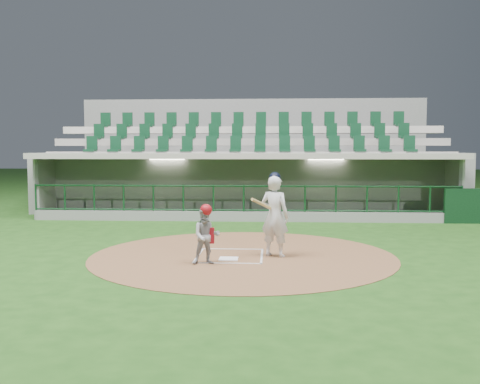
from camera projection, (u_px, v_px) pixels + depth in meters
The scene contains 8 objects.
ground at pixel (231, 254), 12.90m from camera, with size 120.00×120.00×0.00m, color #1A4012.
dirt_circle at pixel (243, 255), 12.68m from camera, with size 7.20×7.20×0.01m, color brown.
home_plate at pixel (229, 259), 12.20m from camera, with size 0.43×0.43×0.02m, color white.
batter_box_chalk at pixel (230, 256), 12.60m from camera, with size 1.55×1.80×0.01m.
dugout_structure at pixel (251, 190), 20.60m from camera, with size 16.40×3.70×3.00m.
seating_deck at pixel (250, 175), 23.65m from camera, with size 17.00×6.72×5.15m.
batter at pixel (275, 215), 12.47m from camera, with size 0.95×0.99×1.98m.
catcher at pixel (206, 235), 11.64m from camera, with size 0.69×0.58×1.32m.
Camera 1 is at (0.97, -12.71, 2.49)m, focal length 40.00 mm.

